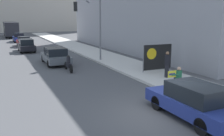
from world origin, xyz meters
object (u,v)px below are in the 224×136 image
Objects in this scene: jogger_on_sidewalk at (167,64)px; city_bus_on_road at (11,28)px; car_on_road_far_lane at (19,37)px; motorcycle_on_road at (68,64)px; seated_protester at (179,77)px; protest_banner at (157,57)px; car_on_road_distant at (24,41)px; traffic_light_pole at (91,19)px; parked_car_curbside at (194,101)px; car_on_road_midblock at (26,45)px; car_on_road_nearest at (55,56)px.

jogger_on_sidewalk is 45.69m from city_bus_on_road.
motorcycle_on_road is at bearing -86.70° from car_on_road_far_lane.
seated_protester is 35.32m from car_on_road_far_lane.
car_on_road_far_lane is (-5.72, 34.86, -0.08)m from seated_protester.
city_bus_on_road reaches higher than car_on_road_far_lane.
protest_banner is 0.57× the size of car_on_road_distant.
jogger_on_sidewalk is 0.31× the size of traffic_light_pole.
car_on_road_distant is (-7.24, 22.71, -0.49)m from protest_banner.
car_on_road_midblock reaches higher than parked_car_curbside.
car_on_road_nearest is at bearing -81.47° from car_on_road_midblock.
parked_car_curbside reaches higher than seated_protester.
protest_banner is 9.14m from car_on_road_nearest.
jogger_on_sidewalk is at bearing -58.24° from car_on_road_nearest.
jogger_on_sidewalk is at bearing -80.76° from city_bus_on_road.
car_on_road_nearest reaches higher than parked_car_curbside.
seated_protester is at bearing -68.67° from car_on_road_nearest.
seated_protester is 12.14m from car_on_road_nearest.
jogger_on_sidewalk is 7.45m from motorcycle_on_road.
traffic_light_pole is 4.59m from car_on_road_nearest.
city_bus_on_road is at bearing 98.14° from traffic_light_pole.
motorcycle_on_road is at bearing -86.92° from city_bus_on_road.
parked_car_curbside is at bearing -85.07° from city_bus_on_road.
jogger_on_sidewalk reaches higher than seated_protester.
traffic_light_pole reaches higher than car_on_road_nearest.
jogger_on_sidewalk is 10.36m from car_on_road_nearest.
jogger_on_sidewalk is 2.08m from protest_banner.
traffic_light_pole is 1.19× the size of car_on_road_far_lane.
car_on_road_far_lane reaches higher than car_on_road_distant.
traffic_light_pole reaches higher than seated_protester.
car_on_road_distant is at bearing 107.69° from protest_banner.
car_on_road_midblock is at bearing 97.41° from motorcycle_on_road.
jogger_on_sidewalk is at bearing -69.53° from car_on_road_midblock.
jogger_on_sidewalk is 0.36× the size of car_on_road_far_lane.
jogger_on_sidewalk is 0.39× the size of car_on_road_distant.
jogger_on_sidewalk is at bearing -76.22° from traffic_light_pole.
car_on_road_midblock is 0.36× the size of city_bus_on_road.
seated_protester is 21.81m from car_on_road_midblock.
car_on_road_nearest is (-3.33, 0.16, -3.15)m from traffic_light_pole.
seated_protester is 0.27× the size of car_on_road_midblock.
seated_protester is 0.28× the size of parked_car_curbside.
jogger_on_sidewalk reaches higher than parked_car_curbside.
car_on_road_nearest is at bearing -86.84° from car_on_road_far_lane.
car_on_road_midblock is at bearing -107.99° from jogger_on_sidewalk.
traffic_light_pole is (-1.09, 11.15, 3.06)m from seated_protester.
city_bus_on_road is at bearing 92.97° from car_on_road_nearest.
car_on_road_far_lane is at bearing 95.70° from parked_car_curbside.
car_on_road_far_lane is at bearing -87.39° from city_bus_on_road.
car_on_road_far_lane is (-1.30, 23.55, 0.01)m from car_on_road_nearest.
motorcycle_on_road is at bearing -85.75° from car_on_road_nearest.
motorcycle_on_road is (-4.16, 7.83, -0.29)m from seated_protester.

